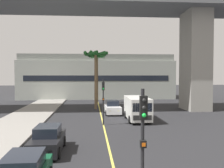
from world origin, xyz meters
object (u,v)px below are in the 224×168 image
(traffic_light_median_far, at_px, (103,96))
(palm_tree_mid_median, at_px, (97,64))
(car_queue_front, at_px, (48,140))
(palm_tree_near_median, at_px, (96,59))
(delivery_van, at_px, (137,108))
(car_queue_third, at_px, (112,108))
(traffic_light_median_near, at_px, (143,134))

(traffic_light_median_far, height_order, palm_tree_mid_median, palm_tree_mid_median)
(car_queue_front, bearing_deg, palm_tree_near_median, 80.40)
(delivery_van, height_order, traffic_light_median_far, traffic_light_median_far)
(car_queue_third, bearing_deg, palm_tree_near_median, 113.09)
(traffic_light_median_near, relative_size, traffic_light_median_far, 1.00)
(car_queue_third, xyz_separation_m, delivery_van, (2.13, -4.67, 0.57))
(delivery_van, bearing_deg, car_queue_front, -126.18)
(car_queue_front, distance_m, car_queue_third, 15.43)
(palm_tree_near_median, bearing_deg, car_queue_third, -66.91)
(traffic_light_median_near, xyz_separation_m, palm_tree_near_median, (-1.10, 26.33, 3.98))
(car_queue_third, bearing_deg, delivery_van, -65.48)
(car_queue_front, relative_size, car_queue_third, 0.99)
(palm_tree_near_median, bearing_deg, traffic_light_median_far, -87.42)
(traffic_light_median_far, relative_size, palm_tree_near_median, 0.54)
(traffic_light_median_near, xyz_separation_m, palm_tree_mid_median, (-0.82, 32.37, 3.50))
(delivery_van, relative_size, palm_tree_mid_median, 0.65)
(car_queue_front, relative_size, delivery_van, 0.78)
(traffic_light_median_near, distance_m, palm_tree_mid_median, 32.57)
(traffic_light_median_near, height_order, traffic_light_median_far, same)
(car_queue_front, height_order, car_queue_third, same)
(car_queue_third, xyz_separation_m, traffic_light_median_far, (-1.39, -6.75, 1.99))
(traffic_light_median_near, xyz_separation_m, traffic_light_median_far, (-0.60, 15.15, 0.00))
(car_queue_third, distance_m, traffic_light_median_far, 7.17)
(car_queue_front, xyz_separation_m, delivery_van, (7.23, 9.89, 0.57))
(car_queue_third, relative_size, traffic_light_median_far, 0.99)
(car_queue_front, bearing_deg, traffic_light_median_near, -59.54)
(car_queue_third, bearing_deg, car_queue_front, -109.31)
(car_queue_third, height_order, traffic_light_median_near, traffic_light_median_near)
(traffic_light_median_far, bearing_deg, palm_tree_near_median, 92.58)
(car_queue_front, distance_m, traffic_light_median_near, 8.74)
(car_queue_front, height_order, traffic_light_median_near, traffic_light_median_near)
(palm_tree_near_median, bearing_deg, traffic_light_median_near, -87.61)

